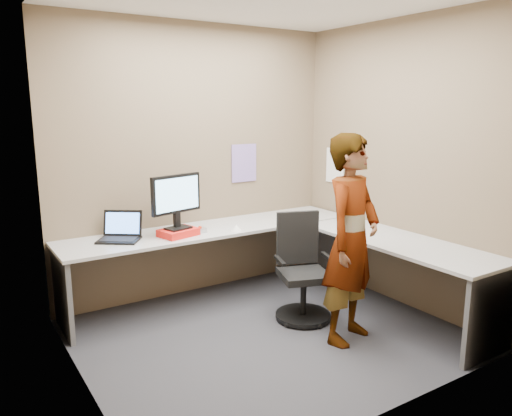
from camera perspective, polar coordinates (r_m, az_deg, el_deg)
ground at (r=4.36m, az=1.44°, el=-14.26°), size 3.00×3.00×0.00m
wall_back at (r=5.08m, az=-6.78°, el=5.31°), size 3.00×0.00×3.00m
wall_right at (r=4.95m, az=16.09°, el=4.78°), size 0.00×2.70×2.70m
wall_left at (r=3.36m, az=-20.11°, el=1.39°), size 0.00×2.70×2.70m
desk at (r=4.68m, az=3.26°, el=-4.71°), size 2.98×2.58×0.73m
paper_ream at (r=4.63m, az=-8.87°, el=-2.77°), size 0.38×0.31×0.07m
monitor at (r=4.58m, az=-9.09°, el=1.25°), size 0.52×0.20×0.50m
laptop at (r=4.61m, az=-15.22°, el=-2.72°), size 0.45×0.44×0.25m
trackball_mouse at (r=4.71m, az=-6.47°, el=-2.53°), size 0.12×0.08×0.07m
origami at (r=4.77m, az=-2.25°, el=-2.25°), size 0.10×0.10×0.06m
stapler at (r=5.29m, az=9.88°, el=-1.02°), size 0.15×0.09×0.05m
flower at (r=4.97m, az=10.94°, el=-0.54°), size 0.07×0.07×0.22m
calendar_purple at (r=5.34m, az=-1.37°, el=5.16°), size 0.30×0.01×0.40m
calendar_white at (r=5.59m, az=9.02°, el=4.80°), size 0.01×0.28×0.38m
sticky_note_a at (r=5.38m, az=11.39°, el=1.22°), size 0.01×0.07×0.07m
sticky_note_b at (r=5.44m, az=10.97°, el=-0.05°), size 0.01×0.07×0.07m
sticky_note_c at (r=5.36m, az=11.85°, el=-0.48°), size 0.01×0.07×0.07m
sticky_note_d at (r=5.49m, az=10.29°, el=1.15°), size 0.01×0.07×0.07m
office_chair at (r=4.57m, az=5.24°, el=-7.82°), size 0.54×0.53×0.94m
person at (r=4.08m, az=10.84°, el=-3.56°), size 0.72×0.59×1.70m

